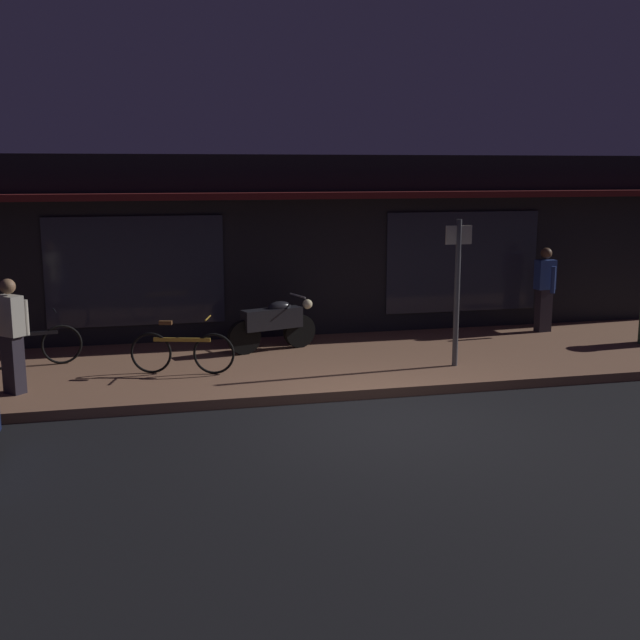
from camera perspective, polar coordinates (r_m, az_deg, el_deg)
ground_plane at (r=10.85m, az=4.79°, el=-7.19°), size 60.00×60.00×0.00m
sidewalk_slab at (r=13.60m, az=0.87°, el=-3.09°), size 18.00×4.00×0.15m
storefront_building at (r=16.57m, az=-2.00°, el=5.49°), size 18.00×3.30×3.60m
motorcycle at (r=14.11m, az=-3.33°, el=-0.22°), size 1.66×0.72×0.97m
bicycle_parked at (r=13.78m, az=-20.12°, el=-1.73°), size 1.64×0.46×0.91m
bicycle_extra at (r=12.70m, az=-9.86°, el=-2.25°), size 1.61×0.57×0.91m
person_photographer at (r=12.15m, az=-21.28°, el=-0.92°), size 0.50×0.49×1.67m
person_bystander at (r=16.30m, az=15.81°, el=2.24°), size 0.40×0.62×1.67m
sign_post at (r=13.04m, az=9.81°, el=2.58°), size 0.44×0.09×2.40m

